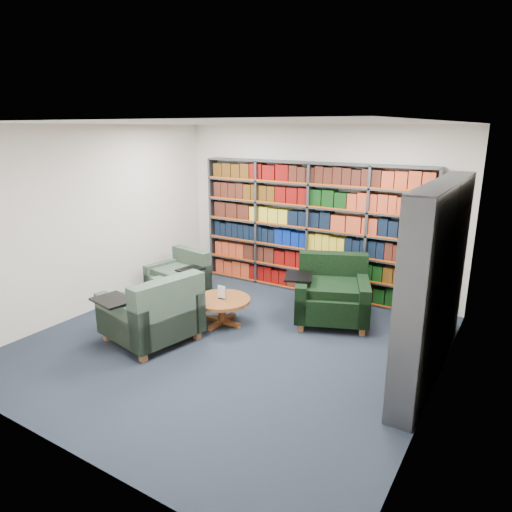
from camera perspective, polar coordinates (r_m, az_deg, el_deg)
The scene contains 7 objects.
room_shell at distance 5.68m, azimuth -3.17°, elevation 1.99°, with size 5.02×5.02×2.82m.
bookshelf_back at distance 7.74m, azimuth 6.77°, elevation 3.34°, with size 4.00×0.28×2.20m.
bookshelf_right at distance 5.45m, azimuth 21.52°, elevation -3.02°, with size 0.28×2.50×2.20m.
chair_teal_left at distance 7.86m, azimuth -9.28°, elevation -2.60°, with size 1.03×0.94×0.74m.
chair_green_right at distance 6.84m, azimuth 9.46°, elevation -4.75°, with size 1.37×1.33×0.93m.
chair_teal_front at distance 6.17m, azimuth -12.50°, elevation -7.23°, with size 1.22×1.32×0.94m.
coffee_table at distance 6.60m, azimuth -4.29°, elevation -5.97°, with size 0.82×0.82×0.58m.
Camera 1 is at (3.15, -4.53, 2.75)m, focal length 32.00 mm.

